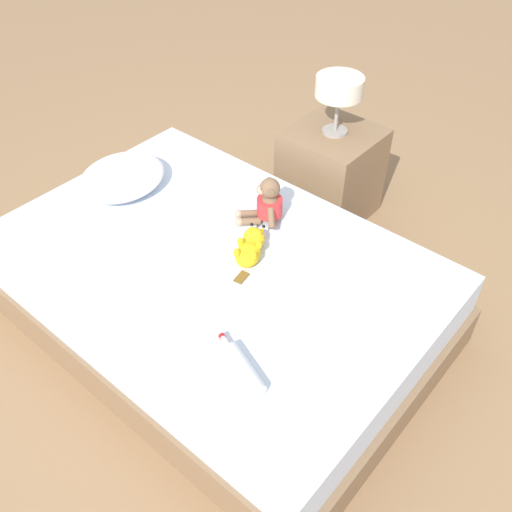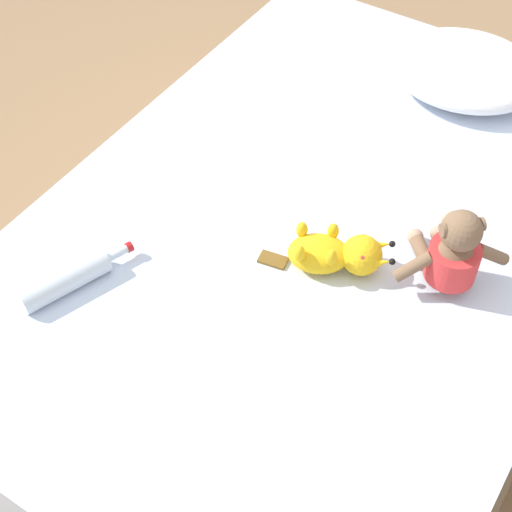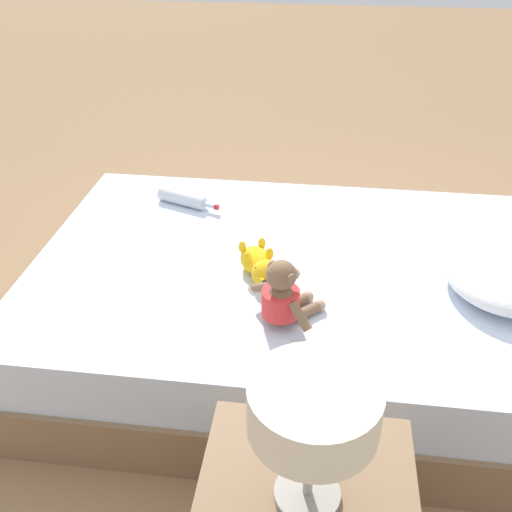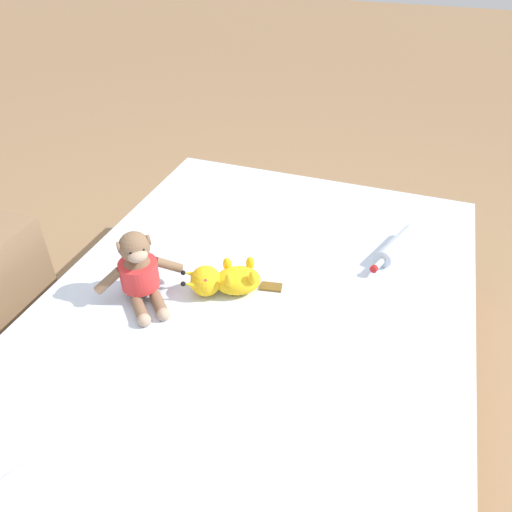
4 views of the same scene
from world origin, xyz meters
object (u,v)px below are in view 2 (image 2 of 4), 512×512
at_px(bed, 315,272).
at_px(pillow, 465,69).
at_px(plush_monkey, 452,254).
at_px(glass_bottle, 67,280).
at_px(plush_yellow_creature, 337,254).

distance_m(bed, pillow, 0.78).
xyz_separation_m(plush_monkey, glass_bottle, (-0.74, -0.51, -0.07)).
distance_m(pillow, glass_bottle, 1.33).
relative_size(bed, plush_monkey, 7.90).
bearing_deg(bed, plush_yellow_creature, -46.72).
bearing_deg(glass_bottle, plush_monkey, 34.26).
relative_size(pillow, plush_monkey, 1.99).
height_order(bed, pillow, pillow).
bearing_deg(plush_yellow_creature, pillow, 91.81).
distance_m(plush_monkey, plush_yellow_creature, 0.27).
xyz_separation_m(bed, plush_yellow_creature, (0.11, -0.12, 0.26)).
bearing_deg(plush_yellow_creature, glass_bottle, -141.30).
bearing_deg(glass_bottle, bed, 53.13).
relative_size(pillow, glass_bottle, 1.75).
relative_size(pillow, plush_yellow_creature, 1.63).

